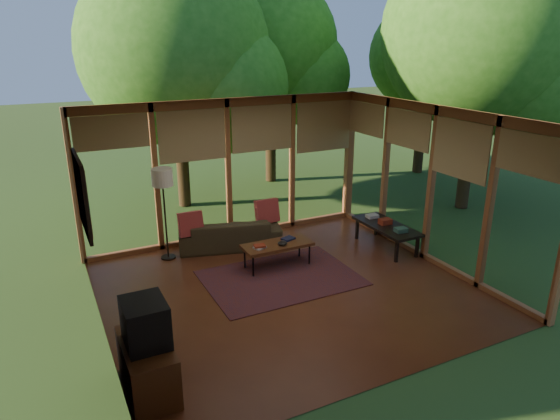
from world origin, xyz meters
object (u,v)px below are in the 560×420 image
television (145,323)px  coffee_table (277,245)px  media_cabinet (148,367)px  sofa (230,233)px  side_console (387,227)px  floor_lamp (162,183)px

television → coffee_table: bearing=39.8°
television → media_cabinet: bearing=180.0°
media_cabinet → television: bearing=0.0°
sofa → side_console: bearing=167.8°
television → side_console: (4.85, 2.06, -0.44)m
sofa → television: (-2.25, -3.39, 0.58)m
television → floor_lamp: size_ratio=0.33×
media_cabinet → television: 0.55m
media_cabinet → coffee_table: size_ratio=0.83×
side_console → television: bearing=-157.0°
media_cabinet → side_console: (4.87, 2.06, 0.11)m
sofa → media_cabinet: bearing=71.2°
floor_lamp → side_console: (3.78, -1.35, -1.00)m
floor_lamp → coffee_table: floor_lamp is taller
sofa → television: bearing=71.4°
coffee_table → floor_lamp: bearing=143.5°
media_cabinet → floor_lamp: (1.09, 3.41, 1.11)m
coffee_table → side_console: (2.18, -0.17, 0.02)m
sofa → floor_lamp: size_ratio=1.14×
side_console → coffee_table: bearing=175.6°
television → side_console: 5.29m
coffee_table → side_console: size_ratio=0.86×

